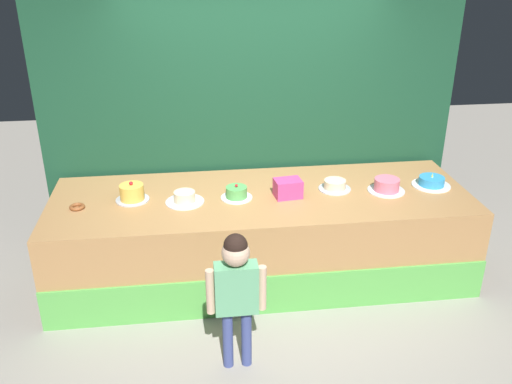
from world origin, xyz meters
The scene contains 12 objects.
ground_plane centered at (0.00, 0.00, 0.00)m, with size 12.00×12.00×0.00m, color gray.
stage_platform centered at (0.00, 0.63, 0.41)m, with size 3.75×1.28×0.81m.
curtain_backdrop centered at (0.00, 1.36, 1.43)m, with size 4.03×0.08×2.87m, color #19472D.
child_figure centered at (-0.34, -0.60, 0.71)m, with size 0.43×0.20×1.10m.
pink_box centered at (0.23, 0.57, 0.90)m, with size 0.23×0.17×0.16m, color #ED418A.
donut centered at (-1.59, 0.56, 0.83)m, with size 0.13×0.13×0.03m, color brown.
cake_far_left centered at (-1.14, 0.67, 0.88)m, with size 0.29×0.29×0.18m.
cake_left centered at (-0.68, 0.57, 0.86)m, with size 0.34×0.34×0.10m.
cake_center_left centered at (-0.23, 0.59, 0.86)m, with size 0.28×0.28×0.13m.
cake_center_right centered at (0.68, 0.67, 0.85)m, with size 0.30×0.30×0.09m.
cake_right centered at (1.14, 0.57, 0.87)m, with size 0.34×0.34×0.12m.
cake_far_right centered at (1.59, 0.63, 0.85)m, with size 0.35×0.35×0.13m.
Camera 1 is at (-0.61, -3.81, 2.89)m, focal length 38.63 mm.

